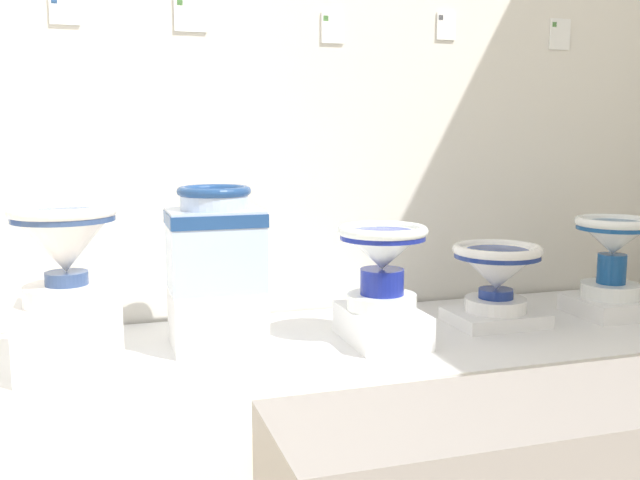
{
  "coord_description": "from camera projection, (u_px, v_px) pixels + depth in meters",
  "views": [
    {
      "loc": [
        1.36,
        0.04,
        0.95
      ],
      "look_at": [
        2.17,
        2.64,
        0.54
      ],
      "focal_mm": 39.77,
      "sensor_mm": 36.0,
      "label": 1
    }
  ],
  "objects": [
    {
      "name": "info_placard_fourth",
      "position": [
        333.0,
        28.0,
        3.18
      ],
      "size": [
        0.11,
        0.01,
        0.13
      ],
      "color": "white"
    },
    {
      "name": "plinth_block_leftmost",
      "position": [
        381.0,
        325.0,
        2.83
      ],
      "size": [
        0.28,
        0.4,
        0.13
      ],
      "primitive_type": "cube",
      "color": "white",
      "rests_on": "display_platform"
    },
    {
      "name": "antique_toilet_central_ornate",
      "position": [
        497.0,
        269.0,
        3.06
      ],
      "size": [
        0.39,
        0.39,
        0.29
      ],
      "color": "white",
      "rests_on": "plinth_block_central_ornate"
    },
    {
      "name": "antique_toilet_squat_floral",
      "position": [
        215.0,
        237.0,
        2.71
      ],
      "size": [
        0.36,
        0.28,
        0.4
      ],
      "color": "#ADC2E3",
      "rests_on": "plinth_block_squat_floral"
    },
    {
      "name": "info_placard_second",
      "position": [
        64.0,
        10.0,
        2.84
      ],
      "size": [
        0.12,
        0.01,
        0.11
      ],
      "color": "white"
    },
    {
      "name": "antique_toilet_broad_patterned",
      "position": [
        65.0,
        243.0,
        2.4
      ],
      "size": [
        0.36,
        0.36,
        0.34
      ],
      "color": "white",
      "rests_on": "plinth_block_broad_patterned"
    },
    {
      "name": "plinth_block_broad_patterned",
      "position": [
        70.0,
        338.0,
        2.46
      ],
      "size": [
        0.35,
        0.29,
        0.24
      ],
      "primitive_type": "cube",
      "color": "white",
      "rests_on": "display_platform"
    },
    {
      "name": "display_platform",
      "position": [
        301.0,
        359.0,
        2.81
      ],
      "size": [
        3.52,
        1.0,
        0.13
      ],
      "primitive_type": "cube",
      "color": "white",
      "rests_on": "ground_plane"
    },
    {
      "name": "plinth_block_rightmost",
      "position": [
        609.0,
        306.0,
        3.24
      ],
      "size": [
        0.33,
        0.33,
        0.08
      ],
      "primitive_type": "cube",
      "color": "white",
      "rests_on": "display_platform"
    },
    {
      "name": "antique_toilet_leftmost",
      "position": [
        382.0,
        255.0,
        2.79
      ],
      "size": [
        0.36,
        0.36,
        0.34
      ],
      "color": "white",
      "rests_on": "plinth_block_leftmost"
    },
    {
      "name": "info_placard_third",
      "position": [
        190.0,
        14.0,
        2.99
      ],
      "size": [
        0.14,
        0.01,
        0.15
      ],
      "color": "white"
    },
    {
      "name": "info_placard_fifth",
      "position": [
        446.0,
        26.0,
        3.34
      ],
      "size": [
        0.1,
        0.01,
        0.13
      ],
      "color": "white"
    },
    {
      "name": "plinth_block_squat_floral",
      "position": [
        217.0,
        318.0,
        2.76
      ],
      "size": [
        0.35,
        0.31,
        0.22
      ],
      "primitive_type": "cube",
      "color": "white",
      "rests_on": "display_platform"
    },
    {
      "name": "antique_toilet_rightmost",
      "position": [
        613.0,
        244.0,
        3.2
      ],
      "size": [
        0.35,
        0.35,
        0.37
      ],
      "color": "white",
      "rests_on": "plinth_block_rightmost"
    },
    {
      "name": "plinth_block_central_ornate",
      "position": [
        495.0,
        317.0,
        3.09
      ],
      "size": [
        0.39,
        0.3,
        0.06
      ],
      "primitive_type": "cube",
      "color": "white",
      "rests_on": "display_platform"
    },
    {
      "name": "info_placard_sixth",
      "position": [
        560.0,
        34.0,
        3.53
      ],
      "size": [
        0.11,
        0.01,
        0.15
      ],
      "color": "white"
    }
  ]
}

